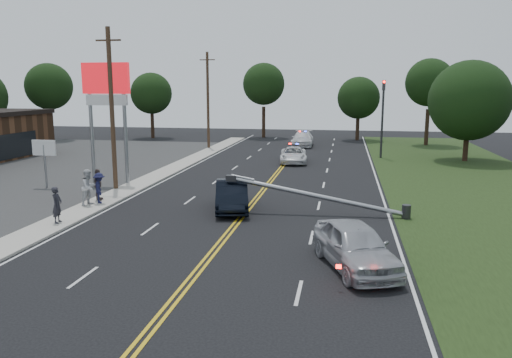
% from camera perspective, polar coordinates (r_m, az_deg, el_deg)
% --- Properties ---
extents(ground, '(120.00, 120.00, 0.00)m').
position_cam_1_polar(ground, '(18.75, -6.00, -9.64)').
color(ground, black).
rests_on(ground, ground).
extents(sidewalk, '(1.80, 70.00, 0.12)m').
position_cam_1_polar(sidewalk, '(30.71, -15.98, -1.92)').
color(sidewalk, '#ACA79B').
rests_on(sidewalk, ground).
extents(grass_verge, '(12.00, 80.00, 0.01)m').
position_cam_1_polar(grass_verge, '(28.93, 27.00, -3.52)').
color(grass_verge, black).
rests_on(grass_verge, ground).
extents(centerline_yellow, '(0.36, 80.00, 0.00)m').
position_cam_1_polar(centerline_yellow, '(28.10, -0.36, -2.74)').
color(centerline_yellow, gold).
rests_on(centerline_yellow, ground).
extents(pylon_sign, '(3.20, 0.35, 8.00)m').
position_cam_1_polar(pylon_sign, '(34.56, -16.72, 9.31)').
color(pylon_sign, gray).
rests_on(pylon_sign, ground).
extents(small_sign, '(1.60, 0.14, 3.10)m').
position_cam_1_polar(small_sign, '(34.81, -23.04, 2.87)').
color(small_sign, gray).
rests_on(small_sign, ground).
extents(traffic_signal, '(0.28, 0.41, 7.05)m').
position_cam_1_polar(traffic_signal, '(47.06, 14.27, 7.43)').
color(traffic_signal, '#2D2D30').
rests_on(traffic_signal, ground).
extents(fallen_streetlight, '(9.36, 0.44, 1.91)m').
position_cam_1_polar(fallen_streetlight, '(25.51, 8.10, -2.11)').
color(fallen_streetlight, '#2D2D30').
rests_on(fallen_streetlight, ground).
extents(utility_pole_mid, '(1.60, 0.28, 10.00)m').
position_cam_1_polar(utility_pole_mid, '(32.22, -16.15, 7.66)').
color(utility_pole_mid, '#382619').
rests_on(utility_pole_mid, ground).
extents(utility_pole_far, '(1.60, 0.28, 10.00)m').
position_cam_1_polar(utility_pole_far, '(52.85, -5.52, 8.95)').
color(utility_pole_far, '#382619').
rests_on(utility_pole_far, ground).
extents(tree_4, '(5.58, 5.58, 9.31)m').
position_cam_1_polar(tree_4, '(66.46, -22.59, 9.73)').
color(tree_4, black).
rests_on(tree_4, ground).
extents(tree_5, '(5.19, 5.19, 8.26)m').
position_cam_1_polar(tree_5, '(65.38, -11.88, 9.55)').
color(tree_5, black).
rests_on(tree_5, ground).
extents(tree_6, '(5.33, 5.33, 9.49)m').
position_cam_1_polar(tree_6, '(64.71, 0.89, 10.78)').
color(tree_6, black).
rests_on(tree_6, ground).
extents(tree_7, '(5.09, 5.09, 7.70)m').
position_cam_1_polar(tree_7, '(62.58, 11.64, 9.06)').
color(tree_7, black).
rests_on(tree_7, ground).
extents(tree_8, '(5.27, 5.27, 9.57)m').
position_cam_1_polar(tree_8, '(59.19, 19.23, 10.35)').
color(tree_8, black).
rests_on(tree_8, ground).
extents(tree_9, '(6.92, 6.92, 8.75)m').
position_cam_1_polar(tree_9, '(47.44, 23.19, 8.24)').
color(tree_9, black).
rests_on(tree_9, ground).
extents(crashed_sedan, '(2.68, 4.97, 1.56)m').
position_cam_1_polar(crashed_sedan, '(26.43, -2.79, -1.89)').
color(crashed_sedan, black).
rests_on(crashed_sedan, ground).
extents(waiting_sedan, '(3.59, 5.28, 1.67)m').
position_cam_1_polar(waiting_sedan, '(18.35, 11.26, -7.48)').
color(waiting_sedan, '#AFB1B8').
rests_on(waiting_sedan, ground).
extents(emergency_a, '(2.66, 4.97, 1.33)m').
position_cam_1_polar(emergency_a, '(43.10, 4.30, 2.74)').
color(emergency_a, white).
rests_on(emergency_a, ground).
extents(emergency_b, '(2.39, 5.60, 1.61)m').
position_cam_1_polar(emergency_b, '(55.41, 5.34, 4.58)').
color(emergency_b, silver).
rests_on(emergency_b, ground).
extents(bystander_a, '(0.47, 0.67, 1.72)m').
position_cam_1_polar(bystander_a, '(25.26, -21.79, -2.75)').
color(bystander_a, '#25242B').
rests_on(bystander_a, sidewalk).
extents(bystander_b, '(0.96, 1.11, 1.96)m').
position_cam_1_polar(bystander_b, '(28.46, -18.56, -0.88)').
color(bystander_b, silver).
rests_on(bystander_b, sidewalk).
extents(bystander_c, '(1.07, 1.26, 1.69)m').
position_cam_1_polar(bystander_c, '(28.76, -17.46, -0.98)').
color(bystander_c, '#18193C').
rests_on(bystander_c, sidewalk).
extents(bystander_d, '(0.60, 1.10, 1.78)m').
position_cam_1_polar(bystander_d, '(29.53, -17.62, -0.61)').
color(bystander_d, '#534542').
rests_on(bystander_d, sidewalk).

